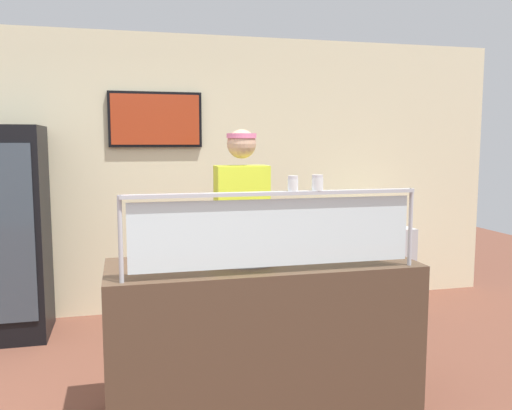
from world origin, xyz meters
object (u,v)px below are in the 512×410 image
Objects in this scene: pizza_tray at (244,258)px; drink_fridge at (6,233)px; parmesan_shaker at (293,184)px; pepper_flake_shaker at (317,184)px; worker_figure at (243,233)px; pizza_server at (237,255)px; pizza_box_stack at (372,220)px.

drink_fridge reaches higher than pizza_tray.
pepper_flake_shaker is (0.14, -0.00, 0.00)m from parmesan_shaker.
pizza_tray is 0.25× the size of drink_fridge.
worker_figure is 0.97× the size of drink_fridge.
pizza_server is 0.15× the size of drink_fridge.
pizza_server is 0.69m from worker_figure.
parmesan_shaker reaches higher than pizza_tray.
worker_figure reaches higher than parmesan_shaker.
pepper_flake_shaker is (0.38, -0.33, 0.45)m from pizza_server.
parmesan_shaker is (0.19, -0.35, 0.47)m from pizza_tray.
pizza_tray is 0.99× the size of pizza_box_stack.
pizza_box_stack is (1.49, 2.04, -0.53)m from parmesan_shaker.
pizza_server is 0.68m from pepper_flake_shaker.
worker_figure is at bearing 88.64° from pizza_server.
parmesan_shaker is 0.96× the size of pepper_flake_shaker.
pizza_server reaches higher than pizza_box_stack.
pizza_box_stack is (1.55, 1.04, -0.10)m from worker_figure.
pizza_tray is at bearing -101.91° from worker_figure.
parmesan_shaker is (0.24, -0.33, 0.45)m from pizza_server.
drink_fridge is 3.36m from pizza_box_stack.
pepper_flake_shaker reaches higher than pizza_tray.
pizza_server is 3.21× the size of pepper_flake_shaker.
parmesan_shaker is at bearing -86.64° from worker_figure.
parmesan_shaker is at bearing 180.00° from pepper_flake_shaker.
pizza_box_stack is (1.73, 1.71, -0.08)m from pizza_server.
pizza_server is at bearing -135.33° from pizza_box_stack.
drink_fridge is at bearing 133.99° from pepper_flake_shaker.
pepper_flake_shaker is 0.05× the size of drink_fridge.
pizza_server is at bearing 138.99° from pepper_flake_shaker.
pizza_tray is 0.66m from worker_figure.
drink_fridge is (-1.81, 1.09, -0.10)m from worker_figure.
pizza_server is (-0.05, -0.02, 0.02)m from pizza_tray.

